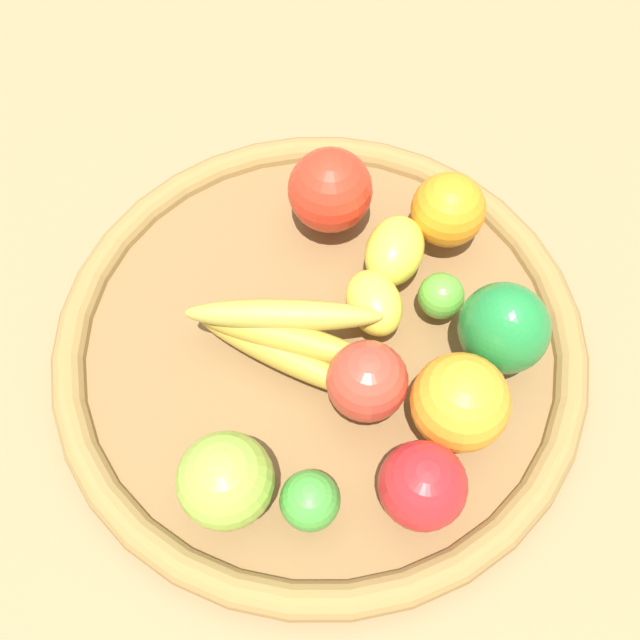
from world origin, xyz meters
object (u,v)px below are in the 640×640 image
object	(u,v)px
orange_1	(448,210)
apple_1	(330,190)
lemon_0	(395,251)
banana_bunch	(281,334)
lemon_1	(374,303)
apple_0	(367,381)
lime_0	(310,501)
lime_1	(441,296)
apple_2	(226,480)
apple_3	(423,486)
orange_0	(460,402)
bell_pepper	(504,329)

from	to	relation	value
orange_1	apple_1	xyz separation A→B (m)	(-0.01, 0.11, 0.00)
lemon_0	banana_bunch	bearing A→B (deg)	147.27
lemon_1	apple_0	distance (m)	0.08
banana_bunch	lime_0	world-z (taller)	banana_bunch
lime_0	apple_1	bearing A→B (deg)	13.39
orange_1	lime_1	bearing A→B (deg)	-170.78
apple_2	lemon_1	world-z (taller)	apple_2
banana_bunch	apple_3	world-z (taller)	apple_3
banana_bunch	apple_2	distance (m)	0.13
lime_1	apple_1	xyz separation A→B (m)	(0.07, 0.12, 0.02)
lemon_1	lime_0	world-z (taller)	same
apple_1	apple_3	distance (m)	0.28
lemon_1	apple_2	bearing A→B (deg)	160.86
orange_1	apple_3	xyz separation A→B (m)	(-0.26, -0.03, -0.00)
banana_bunch	lemon_0	bearing A→B (deg)	-32.73
apple_2	lemon_1	size ratio (longest dim) A/B	1.17
lemon_0	lime_0	size ratio (longest dim) A/B	1.52
orange_1	apple_2	size ratio (longest dim) A/B	0.93
orange_0	lemon_0	bearing A→B (deg)	32.27
lime_1	apple_0	distance (m)	0.11
bell_pepper	apple_2	world-z (taller)	bell_pepper
bell_pepper	apple_2	xyz separation A→B (m)	(-0.18, 0.17, -0.01)
apple_1	apple_3	world-z (taller)	apple_1
apple_0	apple_2	bearing A→B (deg)	144.16
apple_2	banana_bunch	bearing A→B (deg)	0.67
lemon_0	lemon_1	bearing A→B (deg)	175.86
bell_pepper	orange_1	world-z (taller)	bell_pepper
apple_2	apple_3	bearing A→B (deg)	-74.35
apple_1	lemon_0	bearing A→B (deg)	-118.59
apple_2	apple_1	size ratio (longest dim) A/B	0.94
lemon_0	lemon_1	xyz separation A→B (m)	(-0.06, 0.00, -0.00)
apple_0	banana_bunch	bearing A→B (deg)	73.45
apple_0	bell_pepper	bearing A→B (deg)	-52.52
orange_1	lime_0	size ratio (longest dim) A/B	1.49
banana_bunch	apple_1	bearing A→B (deg)	0.44
lemon_1	orange_1	bearing A→B (deg)	-20.51
apple_2	apple_1	world-z (taller)	apple_1
lime_1	orange_0	xyz separation A→B (m)	(-0.10, -0.03, 0.02)
lemon_0	lime_1	world-z (taller)	lemon_0
banana_bunch	orange_0	world-z (taller)	orange_0
orange_1	orange_0	bearing A→B (deg)	-165.57
lemon_0	banana_bunch	distance (m)	0.13
apple_2	orange_0	size ratio (longest dim) A/B	0.94
bell_pepper	lime_0	size ratio (longest dim) A/B	1.88
lime_0	lime_1	bearing A→B (deg)	-15.29
bell_pepper	banana_bunch	xyz separation A→B (m)	(-0.05, 0.17, -0.02)
lemon_1	apple_1	size ratio (longest dim) A/B	0.80
lemon_1	apple_0	xyz separation A→B (m)	(-0.08, -0.01, 0.01)
apple_3	apple_2	bearing A→B (deg)	105.65
lemon_0	lime_0	world-z (taller)	lemon_0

